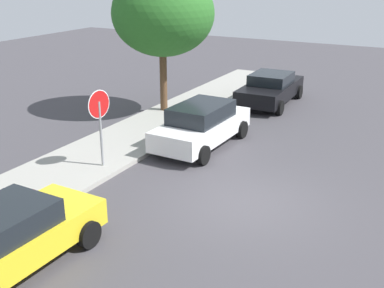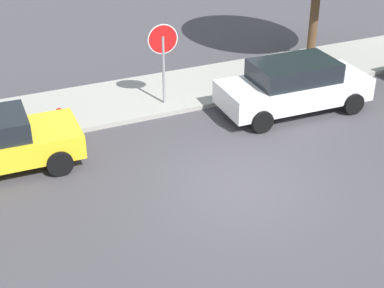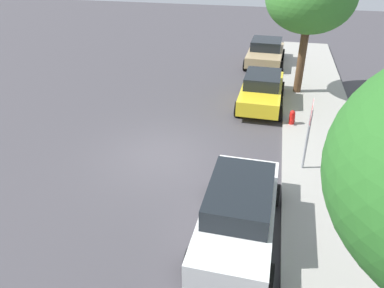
# 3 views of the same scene
# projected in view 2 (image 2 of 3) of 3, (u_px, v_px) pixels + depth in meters

# --- Properties ---
(ground_plane) EXTENTS (60.00, 60.00, 0.00)m
(ground_plane) POSITION_uv_depth(u_px,v_px,m) (239.00, 186.00, 13.88)
(ground_plane) COLOR #423F44
(sidewalk_curb) EXTENTS (32.00, 2.91, 0.14)m
(sidewalk_curb) POSITION_uv_depth(u_px,v_px,m) (155.00, 95.00, 18.30)
(sidewalk_curb) COLOR #9E9B93
(sidewalk_curb) RESTS_ON ground_plane
(stop_sign) EXTENTS (0.88, 0.12, 2.56)m
(stop_sign) POSITION_uv_depth(u_px,v_px,m) (163.00, 50.00, 16.81)
(stop_sign) COLOR gray
(stop_sign) RESTS_ON ground_plane
(parked_car_white) EXTENTS (4.47, 2.07, 1.54)m
(parked_car_white) POSITION_uv_depth(u_px,v_px,m) (294.00, 86.00, 17.10)
(parked_car_white) COLOR white
(parked_car_white) RESTS_ON ground_plane
(fire_hydrant) EXTENTS (0.30, 0.22, 0.72)m
(fire_hydrant) POSITION_uv_depth(u_px,v_px,m) (60.00, 120.00, 16.12)
(fire_hydrant) COLOR red
(fire_hydrant) RESTS_ON ground_plane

